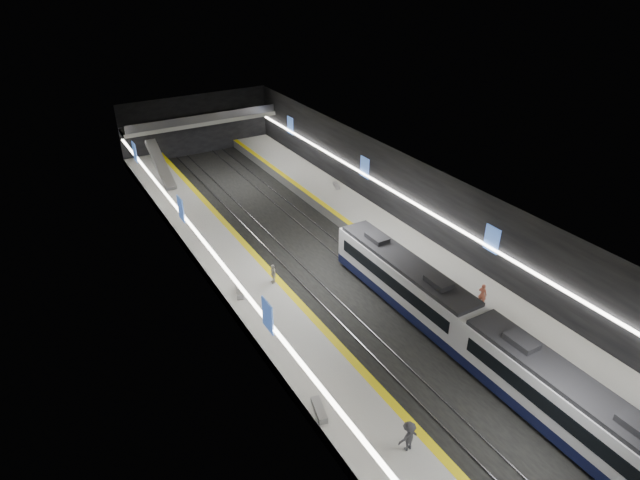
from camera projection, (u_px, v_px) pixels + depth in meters
ground at (334, 273)px, 46.65m from camera, size 70.00×70.00×0.00m
ceiling at (335, 189)px, 42.74m from camera, size 20.00×70.00×0.04m
wall_left at (221, 265)px, 40.30m from camera, size 0.04×70.00×8.00m
wall_right at (427, 207)px, 49.09m from camera, size 0.04×70.00×8.00m
wall_back at (196, 125)px, 71.05m from camera, size 20.00×0.04×8.00m
platform_left at (255, 294)px, 43.11m from camera, size 5.00×70.00×1.00m
tile_surface_left at (254, 288)px, 42.86m from camera, size 5.00×70.00×0.02m
tactile_strip_left at (279, 281)px, 43.82m from camera, size 0.60×70.00×0.02m
platform_right at (402, 247)px, 49.70m from camera, size 5.00×70.00×1.00m
tile_surface_right at (403, 242)px, 49.45m from camera, size 5.00×70.00×0.02m
tactile_strip_right at (383, 248)px, 48.48m from camera, size 0.60×70.00×0.02m
rails at (334, 273)px, 46.62m from camera, size 6.52×70.00×0.12m
train at (473, 332)px, 36.20m from camera, size 2.69×30.04×3.60m
ad_posters at (328, 223)px, 45.20m from camera, size 19.94×53.50×2.20m
cove_light_left at (224, 267)px, 40.48m from camera, size 0.25×68.60×0.12m
cove_light_right at (425, 210)px, 49.10m from camera, size 0.25×68.60×0.12m
mezzanine_bridge at (201, 121)px, 68.99m from camera, size 20.00×3.00×1.50m
escalator at (161, 164)px, 61.52m from camera, size 1.20×7.50×3.92m
bench_left_near at (319, 410)px, 31.47m from camera, size 0.95×1.95×0.46m
bench_left_far at (240, 291)px, 42.16m from camera, size 1.05×1.91×0.45m
bench_right_far at (336, 185)px, 60.46m from camera, size 0.92×1.69×0.40m
passenger_right_a at (482, 295)px, 40.57m from camera, size 0.63×0.77×1.81m
passenger_left_a at (273, 274)px, 43.23m from camera, size 0.50×1.02×1.68m
passenger_left_b at (409, 436)px, 28.89m from camera, size 1.26×0.74×1.93m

